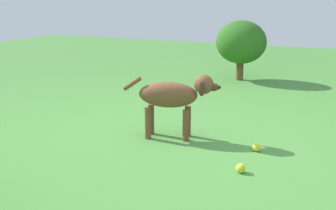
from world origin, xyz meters
TOP-DOWN VIEW (x-y plane):
  - ground at (0.00, 0.00)m, footprint 14.00×14.00m
  - dog at (0.11, -0.18)m, footprint 0.80×0.31m
  - tennis_ball_0 at (-0.60, -0.16)m, footprint 0.07×0.07m
  - tennis_ball_1 at (-0.59, 0.28)m, footprint 0.07×0.07m
  - shrub_far at (0.23, -2.79)m, footprint 0.70×0.63m

SIDE VIEW (x-z plane):
  - ground at x=0.00m, z-range 0.00..0.00m
  - tennis_ball_0 at x=-0.60m, z-range 0.00..0.07m
  - tennis_ball_1 at x=-0.59m, z-range 0.00..0.07m
  - dog at x=0.11m, z-range 0.09..0.64m
  - shrub_far at x=0.23m, z-range 0.11..0.94m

